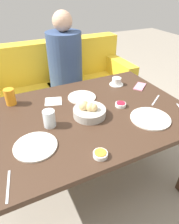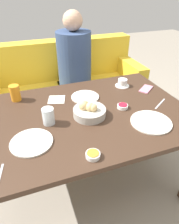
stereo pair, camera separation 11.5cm
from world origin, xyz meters
TOP-DOWN VIEW (x-y plane):
  - ground_plane at (0.00, 0.00)m, footprint 10.00×10.00m
  - dining_table at (0.00, 0.00)m, footprint 1.47×0.98m
  - couch at (0.10, 1.05)m, footprint 1.77×0.70m
  - seated_person at (0.19, 0.89)m, footprint 0.35×0.46m
  - bread_basket at (0.02, -0.04)m, footprint 0.22×0.22m
  - plate_near_left at (-0.37, -0.19)m, footprint 0.24×0.24m
  - plate_near_right at (0.37, -0.25)m, footprint 0.26×0.26m
  - plate_far_center at (0.08, 0.21)m, footprint 0.22×0.22m
  - juice_glass at (-0.43, 0.35)m, footprint 0.07×0.07m
  - water_tumbler at (-0.25, -0.03)m, footprint 0.08×0.08m
  - coffee_cup at (0.45, 0.29)m, footprint 0.12×0.12m
  - jam_bowl_berry at (0.28, -0.03)m, footprint 0.08×0.08m
  - jam_bowl_honey at (-0.09, -0.40)m, footprint 0.08×0.08m
  - fork_silver at (0.57, -0.07)m, footprint 0.16×0.11m
  - napkin at (-0.14, 0.24)m, footprint 0.16×0.16m
  - cell_phone at (0.61, 0.16)m, footprint 0.16×0.15m

SIDE VIEW (x-z plane):
  - ground_plane at x=0.00m, z-range 0.00..0.00m
  - couch at x=0.10m, z-range -0.12..0.77m
  - seated_person at x=0.19m, z-range -0.09..1.15m
  - dining_table at x=0.00m, z-range 0.27..0.97m
  - fork_silver at x=0.57m, z-range 0.70..0.71m
  - napkin at x=-0.14m, z-range 0.70..0.71m
  - cell_phone at x=0.61m, z-range 0.70..0.71m
  - plate_near_left at x=-0.37m, z-range 0.70..0.71m
  - plate_near_right at x=0.37m, z-range 0.70..0.71m
  - plate_far_center at x=0.08m, z-range 0.70..0.71m
  - jam_bowl_berry at x=0.28m, z-range 0.70..0.73m
  - jam_bowl_honey at x=-0.09m, z-range 0.70..0.73m
  - coffee_cup at x=0.45m, z-range 0.70..0.76m
  - bread_basket at x=0.02m, z-range 0.69..0.80m
  - water_tumbler at x=-0.25m, z-range 0.70..0.81m
  - juice_glass at x=-0.43m, z-range 0.70..0.82m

